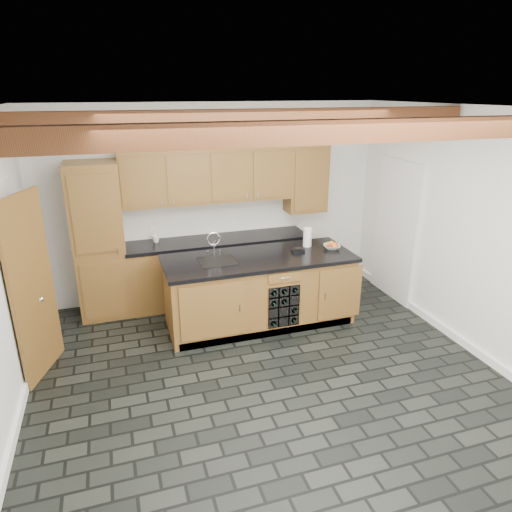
{
  "coord_description": "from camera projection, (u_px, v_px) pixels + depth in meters",
  "views": [
    {
      "loc": [
        -1.42,
        -3.93,
        2.96
      ],
      "look_at": [
        0.1,
        0.8,
        1.14
      ],
      "focal_mm": 32.0,
      "sensor_mm": 36.0,
      "label": 1
    }
  ],
  "objects": [
    {
      "name": "island",
      "position": [
        260.0,
        290.0,
        6.02
      ],
      "size": [
        2.48,
        0.96,
        0.93
      ],
      "color": "brown",
      "rests_on": "ground"
    },
    {
      "name": "kitchen_scale",
      "position": [
        298.0,
        250.0,
        6.03
      ],
      "size": [
        0.18,
        0.12,
        0.05
      ],
      "rotation": [
        0.0,
        0.0,
        0.14
      ],
      "color": "black",
      "rests_on": "island"
    },
    {
      "name": "fruit_cluster",
      "position": [
        332.0,
        245.0,
        6.14
      ],
      "size": [
        0.16,
        0.17,
        0.07
      ],
      "color": "red",
      "rests_on": "fruit_bowl"
    },
    {
      "name": "faucet",
      "position": [
        217.0,
        258.0,
        5.73
      ],
      "size": [
        0.45,
        0.4,
        0.34
      ],
      "color": "black",
      "rests_on": "island"
    },
    {
      "name": "mug",
      "position": [
        156.0,
        239.0,
        6.4
      ],
      "size": [
        0.12,
        0.12,
        0.1
      ],
      "primitive_type": "imported",
      "rotation": [
        0.0,
        0.0,
        0.09
      ],
      "color": "white",
      "rests_on": "back_cabinetry"
    },
    {
      "name": "back_cabinetry",
      "position": [
        194.0,
        237.0,
        6.49
      ],
      "size": [
        3.65,
        0.62,
        2.2
      ],
      "color": "brown",
      "rests_on": "ground"
    },
    {
      "name": "room_shell",
      "position": [
        247.0,
        232.0,
        4.87
      ],
      "size": [
        5.01,
        5.0,
        5.0
      ],
      "color": "white",
      "rests_on": "ground"
    },
    {
      "name": "paper_towel",
      "position": [
        307.0,
        237.0,
        6.21
      ],
      "size": [
        0.11,
        0.11,
        0.26
      ],
      "primitive_type": "cylinder",
      "color": "white",
      "rests_on": "island"
    },
    {
      "name": "ground",
      "position": [
        270.0,
        379.0,
        4.94
      ],
      "size": [
        5.0,
        5.0,
        0.0
      ],
      "primitive_type": "plane",
      "color": "black",
      "rests_on": "ground"
    },
    {
      "name": "fruit_bowl",
      "position": [
        332.0,
        247.0,
        6.15
      ],
      "size": [
        0.28,
        0.28,
        0.05
      ],
      "primitive_type": "imported",
      "rotation": [
        0.0,
        0.0,
        -0.27
      ],
      "color": "beige",
      "rests_on": "island"
    }
  ]
}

